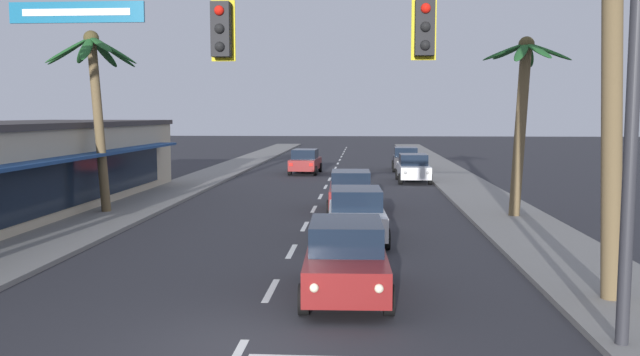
{
  "coord_description": "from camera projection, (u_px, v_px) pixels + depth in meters",
  "views": [
    {
      "loc": [
        2.12,
        -10.99,
        4.07
      ],
      "look_at": [
        0.85,
        8.0,
        2.2
      ],
      "focal_mm": 36.49,
      "sensor_mm": 36.0,
      "label": 1
    }
  ],
  "objects": [
    {
      "name": "sedan_fifth_in_queue",
      "position": [
        351.0,
        191.0,
        27.47
      ],
      "size": [
        2.04,
        4.49,
        1.68
      ],
      "color": "maroon",
      "rests_on": "ground"
    },
    {
      "name": "sedan_parked_nearest_kerb",
      "position": [
        413.0,
        168.0,
        39.1
      ],
      "size": [
        1.98,
        4.46,
        1.68
      ],
      "color": "silver",
      "rests_on": "ground"
    },
    {
      "name": "sedan_lead_at_stop_bar",
      "position": [
        346.0,
        258.0,
        14.59
      ],
      "size": [
        2.05,
        4.49,
        1.68
      ],
      "color": "maroon",
      "rests_on": "ground"
    },
    {
      "name": "palm_right_nearest",
      "position": [
        613.0,
        0.0,
        13.32
      ],
      "size": [
        4.65,
        4.23,
        9.18
      ],
      "color": "brown",
      "rests_on": "ground"
    },
    {
      "name": "traffic_signal_mast",
      "position": [
        427.0,
        64.0,
        10.92
      ],
      "size": [
        10.74,
        0.41,
        6.81
      ],
      "color": "#2D2D33",
      "rests_on": "ground"
    },
    {
      "name": "sedan_third_in_queue",
      "position": [
        356.0,
        214.0,
        21.01
      ],
      "size": [
        2.09,
        4.51,
        1.68
      ],
      "color": "silver",
      "rests_on": "ground"
    },
    {
      "name": "palm_right_second",
      "position": [
        522.0,
        100.0,
        24.87
      ],
      "size": [
        3.4,
        3.25,
        7.02
      ],
      "color": "brown",
      "rests_on": "ground"
    },
    {
      "name": "sidewalk_left",
      "position": [
        161.0,
        196.0,
        31.83
      ],
      "size": [
        3.2,
        110.0,
        0.14
      ],
      "primitive_type": "cube",
      "color": "gray",
      "rests_on": "ground"
    },
    {
      "name": "sidewalk_right",
      "position": [
        483.0,
        199.0,
        30.79
      ],
      "size": [
        3.2,
        110.0,
        0.14
      ],
      "primitive_type": "cube",
      "color": "gray",
      "rests_on": "ground"
    },
    {
      "name": "palm_left_second",
      "position": [
        96.0,
        85.0,
        25.95
      ],
      "size": [
        3.62,
        3.63,
        7.39
      ],
      "color": "brown",
      "rests_on": "ground"
    },
    {
      "name": "ground_plane",
      "position": [
        242.0,
        346.0,
        11.46
      ],
      "size": [
        220.0,
        220.0,
        0.0
      ],
      "primitive_type": "plane",
      "color": "#2D2D33"
    },
    {
      "name": "sedan_parked_mid_kerb",
      "position": [
        406.0,
        159.0,
        47.07
      ],
      "size": [
        2.03,
        4.48,
        1.68
      ],
      "color": "black",
      "rests_on": "ground"
    },
    {
      "name": "sedan_oncoming_far",
      "position": [
        305.0,
        161.0,
        44.58
      ],
      "size": [
        2.1,
        4.51,
        1.68
      ],
      "color": "maroon",
      "rests_on": "ground"
    },
    {
      "name": "lane_markings",
      "position": [
        329.0,
        199.0,
        31.19
      ],
      "size": [
        4.28,
        88.56,
        0.01
      ],
      "color": "silver",
      "rests_on": "ground"
    }
  ]
}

